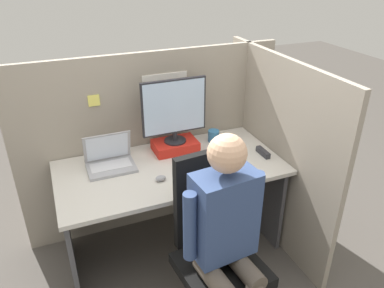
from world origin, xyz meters
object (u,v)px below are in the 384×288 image
stapler (263,152)px  carrot_toy (180,187)px  office_chair (215,242)px  paper_box (175,146)px  coffee_mug (214,136)px  person (227,231)px  laptop (110,161)px  monitor (174,109)px

stapler → carrot_toy: 0.74m
carrot_toy → office_chair: (0.10, -0.31, -0.22)m
paper_box → coffee_mug: bearing=4.6°
person → stapler: bearing=46.5°
laptop → office_chair: office_chair is taller
carrot_toy → person: size_ratio=0.10×
monitor → laptop: size_ratio=1.48×
stapler → person: size_ratio=0.11×
paper_box → laptop: laptop is taller
monitor → carrot_toy: size_ratio=3.69×
paper_box → person: size_ratio=0.25×
monitor → coffee_mug: monitor is taller
paper_box → monitor: (0.00, 0.00, 0.29)m
laptop → person: person is taller
carrot_toy → coffee_mug: coffee_mug is taller
office_chair → coffee_mug: 0.95m
paper_box → office_chair: 0.85m
paper_box → person: bearing=-93.7°
stapler → office_chair: bearing=-140.7°
coffee_mug → stapler: bearing=-54.6°
person → monitor: bearing=86.3°
monitor → person: person is taller
paper_box → monitor: monitor is taller
stapler → laptop: bearing=167.1°
carrot_toy → coffee_mug: (0.48, 0.53, 0.03)m
stapler → carrot_toy: bearing=-164.9°
monitor → carrot_toy: (-0.15, -0.51, -0.31)m
stapler → coffee_mug: bearing=125.4°
office_chair → monitor: bearing=86.7°
monitor → coffee_mug: 0.43m
carrot_toy → office_chair: 0.39m
monitor → office_chair: monitor is taller
stapler → carrot_toy: stapler is taller
office_chair → person: (-0.02, -0.16, 0.22)m
paper_box → coffee_mug: size_ratio=3.57×
laptop → coffee_mug: size_ratio=3.55×
paper_box → coffee_mug: coffee_mug is taller
monitor → office_chair: 0.98m
stapler → office_chair: office_chair is taller
coffee_mug → person: bearing=-111.3°
monitor → coffee_mug: size_ratio=5.26×
stapler → paper_box: bearing=151.2°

